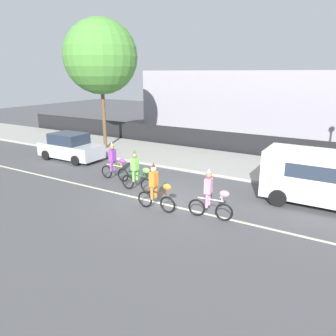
% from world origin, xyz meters
% --- Properties ---
extents(ground_plane, '(80.00, 80.00, 0.00)m').
position_xyz_m(ground_plane, '(0.00, 0.00, 0.00)').
color(ground_plane, '#4C4C4F').
extents(road_centre_line, '(36.00, 0.14, 0.01)m').
position_xyz_m(road_centre_line, '(0.00, -0.50, 0.00)').
color(road_centre_line, beige).
rests_on(road_centre_line, ground).
extents(sidewalk_curb, '(60.00, 5.00, 0.15)m').
position_xyz_m(sidewalk_curb, '(0.00, 6.50, 0.07)').
color(sidewalk_curb, '#9E9B93').
rests_on(sidewalk_curb, ground).
extents(fence_line, '(40.00, 0.08, 1.40)m').
position_xyz_m(fence_line, '(0.00, 9.40, 0.70)').
color(fence_line, black).
rests_on(fence_line, ground).
extents(building_backdrop, '(28.00, 8.00, 5.35)m').
position_xyz_m(building_backdrop, '(3.09, 18.00, 2.68)').
color(building_backdrop, '#99939E').
rests_on(building_backdrop, ground).
extents(parade_cyclist_purple, '(1.72, 0.50, 1.92)m').
position_xyz_m(parade_cyclist_purple, '(-3.56, 0.95, 0.84)').
color(parade_cyclist_purple, black).
rests_on(parade_cyclist_purple, ground).
extents(parade_cyclist_lime, '(1.72, 0.50, 1.92)m').
position_xyz_m(parade_cyclist_lime, '(-1.65, 0.22, 0.84)').
color(parade_cyclist_lime, black).
rests_on(parade_cyclist_lime, ground).
extents(parade_cyclist_orange, '(1.72, 0.50, 1.92)m').
position_xyz_m(parade_cyclist_orange, '(0.26, -1.15, 0.84)').
color(parade_cyclist_orange, black).
rests_on(parade_cyclist_orange, ground).
extents(parade_cyclist_pink, '(1.72, 0.50, 1.92)m').
position_xyz_m(parade_cyclist_pink, '(2.39, -0.77, 0.84)').
color(parade_cyclist_pink, black).
rests_on(parade_cyclist_pink, ground).
extents(parked_van_white, '(5.00, 2.22, 2.18)m').
position_xyz_m(parked_van_white, '(6.02, 2.70, 1.28)').
color(parked_van_white, white).
rests_on(parked_van_white, ground).
extents(parked_car_silver, '(4.10, 1.92, 1.64)m').
position_xyz_m(parked_car_silver, '(-8.50, 2.66, 0.78)').
color(parked_car_silver, '#B7BABF').
rests_on(parked_car_silver, ground).
extents(street_tree_near_lamp, '(4.78, 4.78, 8.42)m').
position_xyz_m(street_tree_near_lamp, '(-8.42, 5.76, 6.17)').
color(street_tree_near_lamp, brown).
rests_on(street_tree_near_lamp, sidewalk_curb).
extents(pedestrian_onlooker, '(0.32, 0.20, 1.62)m').
position_xyz_m(pedestrian_onlooker, '(5.18, 5.40, 1.01)').
color(pedestrian_onlooker, '#33333D').
rests_on(pedestrian_onlooker, sidewalk_curb).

